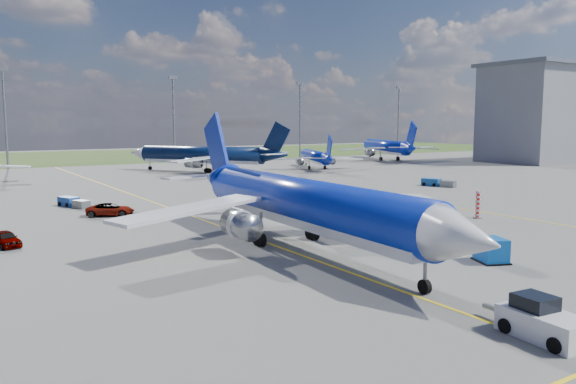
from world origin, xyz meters
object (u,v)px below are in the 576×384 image
bg_jet_n (203,172)px  baggage_tug_c (73,202)px  bg_jet_ne (315,168)px  bg_jet_ene (386,160)px  service_car_a (6,239)px  main_airliner (303,249)px  service_car_c (254,193)px  service_car_b (110,210)px  warning_post (478,205)px  baggage_tug_w (306,202)px  baggage_tug_e (437,183)px  uld_container (491,250)px  pushback_tug (542,321)px

bg_jet_n → baggage_tug_c: size_ratio=7.42×
bg_jet_ne → bg_jet_ene: 36.98m
service_car_a → main_airliner: bearing=-47.2°
service_car_c → baggage_tug_c: service_car_c is taller
service_car_b → baggage_tug_c: service_car_b is taller
service_car_a → baggage_tug_c: 23.04m
warning_post → bg_jet_n: size_ratio=0.08×
service_car_c → bg_jet_ne: bearing=80.0°
bg_jet_ne → baggage_tug_w: 59.40m
bg_jet_ne → baggage_tug_e: (-4.21, -41.19, 0.59)m
bg_jet_n → baggage_tug_c: (-34.33, -38.66, 0.55)m
bg_jet_ene → uld_container: size_ratio=18.06×
service_car_a → uld_container: bearing=-52.8°
bg_jet_ene → service_car_b: bearing=53.0°
service_car_c → baggage_tug_w: bearing=-43.6°
bg_jet_ne → service_car_b: 72.00m
uld_container → service_car_b: 40.98m
bg_jet_ene → service_car_a: 124.09m
bg_jet_n → service_car_c: bg_jet_n is taller
warning_post → bg_jet_ene: bg_jet_ene is taller
baggage_tug_c → service_car_b: bearing=-98.8°
main_airliner → baggage_tug_c: 36.80m
warning_post → bg_jet_ne: bg_jet_ne is taller
bg_jet_ene → pushback_tug: bearing=72.5°
pushback_tug → bg_jet_n: bearing=80.6°
uld_container → service_car_c: (2.23, 41.14, -0.22)m
warning_post → bg_jet_n: (-1.44, 71.31, -1.50)m
bg_jet_ene → baggage_tug_w: bearing=63.2°
bg_jet_ene → baggage_tug_c: bg_jet_ene is taller
pushback_tug → service_car_b: (-8.14, 47.65, -0.09)m
bg_jet_n → baggage_tug_e: (21.44, -46.81, 0.59)m
baggage_tug_c → service_car_a: bearing=-135.4°
bg_jet_ene → baggage_tug_w: size_ratio=7.71×
service_car_c → baggage_tug_c: size_ratio=0.89×
bg_jet_ne → pushback_tug: size_ratio=4.97×
pushback_tug → service_car_b: bearing=104.4°
bg_jet_n → baggage_tug_w: bearing=42.9°
uld_container → service_car_a: 39.46m
bg_jet_n → pushback_tug: (-24.15, -96.01, 0.81)m
bg_jet_ne → baggage_tug_e: bg_jet_ne is taller
main_airliner → pushback_tug: (-0.98, -22.29, 0.81)m
bg_jet_ne → bg_jet_n: bearing=9.6°
warning_post → baggage_tug_e: (19.99, 24.50, -0.91)m
bg_jet_ne → baggage_tug_w: bg_jet_ne is taller
uld_container → bg_jet_n: bearing=102.8°
main_airliner → baggage_tug_w: main_airliner is taller
pushback_tug → baggage_tug_e: pushback_tug is taller
baggage_tug_w → baggage_tug_c: bearing=152.7°
warning_post → bg_jet_ne: (24.20, 65.69, -1.50)m
uld_container → service_car_c: bearing=108.9°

